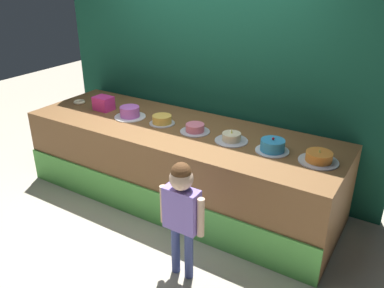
{
  "coord_description": "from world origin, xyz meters",
  "views": [
    {
      "loc": [
        2.12,
        -2.58,
        2.36
      ],
      "look_at": [
        0.3,
        0.32,
        0.8
      ],
      "focal_mm": 37.13,
      "sensor_mm": 36.0,
      "label": 1
    }
  ],
  "objects": [
    {
      "name": "cake_left",
      "position": [
        -0.21,
        0.54,
        0.87
      ],
      "size": [
        0.27,
        0.27,
        0.09
      ],
      "color": "silver",
      "rests_on": "stage_platform"
    },
    {
      "name": "donut",
      "position": [
        -1.44,
        0.55,
        0.84
      ],
      "size": [
        0.14,
        0.14,
        0.04
      ],
      "primitive_type": "torus",
      "color": "beige",
      "rests_on": "stage_platform"
    },
    {
      "name": "cake_center_right",
      "position": [
        0.62,
        0.52,
        0.86
      ],
      "size": [
        0.32,
        0.32,
        0.13
      ],
      "color": "silver",
      "rests_on": "stage_platform"
    },
    {
      "name": "stage_platform",
      "position": [
        0.0,
        0.54,
        0.41
      ],
      "size": [
        3.38,
        1.1,
        0.83
      ],
      "color": "brown",
      "rests_on": "ground_plane"
    },
    {
      "name": "cake_right",
      "position": [
        1.03,
        0.52,
        0.88
      ],
      "size": [
        0.3,
        0.3,
        0.14
      ],
      "color": "silver",
      "rests_on": "stage_platform"
    },
    {
      "name": "curtain_backdrop",
      "position": [
        0.0,
        1.18,
        1.43
      ],
      "size": [
        3.96,
        0.08,
        2.85
      ],
      "primitive_type": "cube",
      "color": "#144C38",
      "rests_on": "ground_plane"
    },
    {
      "name": "cake_center_left",
      "position": [
        0.21,
        0.53,
        0.86
      ],
      "size": [
        0.3,
        0.3,
        0.08
      ],
      "color": "silver",
      "rests_on": "stage_platform"
    },
    {
      "name": "cake_far_right",
      "position": [
        1.44,
        0.53,
        0.87
      ],
      "size": [
        0.34,
        0.34,
        0.13
      ],
      "color": "silver",
      "rests_on": "stage_platform"
    },
    {
      "name": "ground_plane",
      "position": [
        0.0,
        0.0,
        0.0
      ],
      "size": [
        12.0,
        12.0,
        0.0
      ],
      "primitive_type": "plane",
      "color": "#BCB29E"
    },
    {
      "name": "pink_box",
      "position": [
        -1.03,
        0.54,
        0.9
      ],
      "size": [
        0.21,
        0.17,
        0.16
      ],
      "primitive_type": "cube",
      "rotation": [
        0.0,
        0.0,
        -0.02
      ],
      "color": "#E83392",
      "rests_on": "stage_platform"
    },
    {
      "name": "child_figure",
      "position": [
        0.69,
        -0.45,
        0.67
      ],
      "size": [
        0.4,
        0.18,
        1.04
      ],
      "color": "#3F4C8C",
      "rests_on": "ground_plane"
    },
    {
      "name": "cake_far_left",
      "position": [
        -0.62,
        0.51,
        0.88
      ],
      "size": [
        0.34,
        0.34,
        0.12
      ],
      "color": "white",
      "rests_on": "stage_platform"
    }
  ]
}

